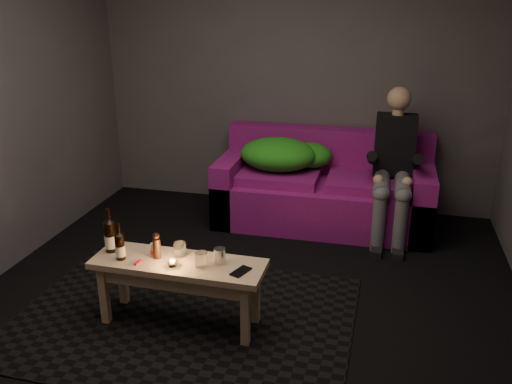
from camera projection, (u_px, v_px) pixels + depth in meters
floor at (238, 315)px, 3.80m from camera, size 4.50×4.50×0.00m
room at (253, 69)px, 3.65m from camera, size 4.50×4.50×4.50m
rug at (184, 318)px, 3.76m from camera, size 2.33×1.71×0.01m
sofa at (324, 191)px, 5.26m from camera, size 2.02×0.91×0.87m
green_blanket at (283, 155)px, 5.23m from camera, size 0.89×0.60×0.30m
person at (394, 162)px, 4.84m from camera, size 0.36×0.84×1.35m
coffee_table at (179, 272)px, 3.58m from camera, size 1.16×0.38×0.47m
beer_bottle_a at (110, 236)px, 3.65m from camera, size 0.08×0.08×0.31m
beer_bottle_b at (120, 246)px, 3.55m from camera, size 0.06×0.06×0.25m
salt_shaker at (154, 250)px, 3.61m from camera, size 0.05×0.05×0.09m
pepper_mill at (157, 249)px, 3.57m from camera, size 0.06×0.06×0.14m
tumbler_back at (180, 250)px, 3.60m from camera, size 0.11×0.11×0.10m
tealight at (173, 263)px, 3.48m from camera, size 0.06×0.06×0.04m
tumbler_front at (201, 260)px, 3.46m from camera, size 0.09×0.09×0.10m
steel_cup at (220, 256)px, 3.51m from camera, size 0.09×0.09×0.10m
smartphone at (241, 272)px, 3.41m from camera, size 0.12×0.17×0.01m
red_lighter at (138, 262)px, 3.52m from camera, size 0.03×0.07×0.01m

